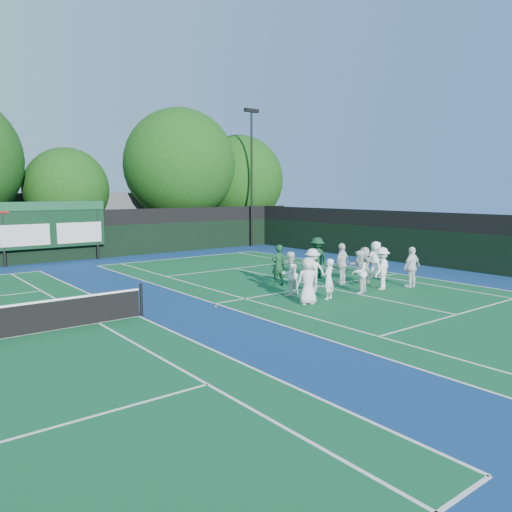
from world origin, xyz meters
TOP-DOWN VIEW (x-y plane):
  - ground at (0.00, 0.00)m, footprint 120.00×120.00m
  - court_apron at (-6.00, 1.00)m, footprint 34.00×32.00m
  - near_court at (0.00, 1.00)m, footprint 11.05×23.85m
  - back_fence at (-6.00, 16.00)m, footprint 34.00×0.08m
  - divider_fence_right at (9.00, 1.00)m, footprint 0.08×32.00m
  - scoreboard at (-7.01, 15.59)m, footprint 6.00×0.21m
  - clubhouse at (-2.00, 24.00)m, footprint 18.00×6.00m
  - light_pole_right at (7.50, 15.70)m, footprint 1.20×0.30m
  - tree_c at (-4.73, 19.58)m, footprint 5.45×5.45m
  - tree_d at (3.73, 19.58)m, footprint 8.44×8.44m
  - tree_e at (9.25, 19.58)m, footprint 7.29×7.29m
  - tennis_ball_1 at (0.16, 2.26)m, footprint 0.07×0.07m
  - tennis_ball_2 at (1.71, -0.52)m, footprint 0.07×0.07m
  - tennis_ball_3 at (-5.77, 0.52)m, footprint 0.07×0.07m
  - tennis_ball_4 at (-0.24, 3.82)m, footprint 0.07×0.07m
  - tennis_ball_5 at (3.43, 2.17)m, footprint 0.07×0.07m
  - player_front_0 at (-2.83, -1.14)m, footprint 0.99×0.80m
  - player_front_1 at (-1.61, -1.02)m, footprint 0.67×0.55m
  - player_front_2 at (0.20, -0.98)m, footprint 1.05×0.96m
  - player_front_3 at (1.57, -1.03)m, footprint 1.31×1.00m
  - player_front_4 at (2.98, -1.54)m, footprint 1.04×0.43m
  - player_back_0 at (-2.34, 0.41)m, footprint 0.91×0.74m
  - player_back_1 at (-1.14, 0.35)m, footprint 1.33×1.03m
  - player_back_2 at (1.12, 0.78)m, footprint 1.16×0.71m
  - player_back_3 at (2.19, 0.41)m, footprint 1.57×0.63m
  - player_back_4 at (3.66, 0.95)m, footprint 0.97×0.74m
  - coach_left at (-1.29, 2.32)m, footprint 0.73×0.55m
  - coach_right at (1.41, 2.65)m, footprint 1.32×0.83m

SIDE VIEW (x-z plane):
  - ground at x=0.00m, z-range 0.00..0.00m
  - court_apron at x=-6.00m, z-range 0.00..0.01m
  - near_court at x=0.00m, z-range 0.01..0.01m
  - tennis_ball_1 at x=0.16m, z-range 0.00..0.07m
  - tennis_ball_2 at x=1.71m, z-range 0.00..0.07m
  - tennis_ball_3 at x=-5.77m, z-range 0.00..0.07m
  - tennis_ball_4 at x=-0.24m, z-range 0.00..0.07m
  - tennis_ball_5 at x=3.43m, z-range 0.00..0.07m
  - player_front_1 at x=-1.61m, z-range 0.00..1.57m
  - player_back_3 at x=2.19m, z-range 0.00..1.65m
  - player_front_0 at x=-2.83m, z-range 0.00..1.75m
  - player_back_0 at x=-2.34m, z-range 0.00..1.76m
  - player_back_4 at x=3.66m, z-range 0.00..1.76m
  - player_front_2 at x=0.20m, z-range 0.00..1.76m
  - player_front_4 at x=2.98m, z-range 0.00..1.77m
  - player_front_3 at x=1.57m, z-range 0.00..1.80m
  - player_back_1 at x=-1.14m, z-range 0.00..1.80m
  - coach_left at x=-1.29m, z-range 0.00..1.82m
  - player_back_2 at x=1.12m, z-range 0.00..1.85m
  - coach_right at x=1.41m, z-range 0.00..1.95m
  - back_fence at x=-6.00m, z-range -0.14..2.86m
  - divider_fence_right at x=9.00m, z-range -0.14..2.86m
  - clubhouse at x=-2.00m, z-range 0.00..4.00m
  - scoreboard at x=-7.01m, z-range 0.42..3.97m
  - tree_c at x=-4.73m, z-range 0.61..7.58m
  - tree_e at x=9.25m, z-range 0.51..9.20m
  - tree_d at x=3.73m, z-range 0.72..11.03m
  - light_pole_right at x=7.50m, z-range 1.24..11.36m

